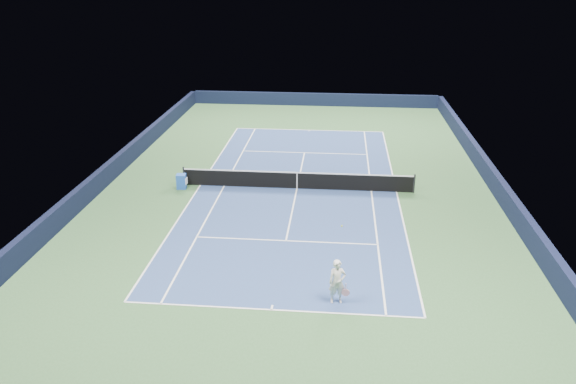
{
  "coord_description": "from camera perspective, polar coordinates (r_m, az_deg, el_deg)",
  "views": [
    {
      "loc": [
        2.19,
        -28.93,
        11.62
      ],
      "look_at": [
        -0.22,
        -3.0,
        1.0
      ],
      "focal_mm": 35.0,
      "sensor_mm": 36.0,
      "label": 1
    }
  ],
  "objects": [
    {
      "name": "sideline_singles_left",
      "position": [
        31.81,
        -6.49,
        0.62
      ],
      "size": [
        0.08,
        23.77,
        0.0
      ],
      "primitive_type": "cube",
      "color": "white",
      "rests_on": "ground"
    },
    {
      "name": "baseline_near",
      "position": [
        20.74,
        -1.7,
        -11.87
      ],
      "size": [
        10.97,
        0.08,
        0.0
      ],
      "primitive_type": "cube",
      "color": "white",
      "rests_on": "ground"
    },
    {
      "name": "center_service_line",
      "position": [
        31.26,
        0.92,
        0.37
      ],
      "size": [
        0.08,
        12.8,
        0.0
      ],
      "primitive_type": "cube",
      "color": "white",
      "rests_on": "ground"
    },
    {
      "name": "tennis_player",
      "position": [
        20.78,
        5.03,
        -9.08
      ],
      "size": [
        0.82,
        1.3,
        2.68
      ],
      "color": "silver",
      "rests_on": "ground"
    },
    {
      "name": "center_mark_far",
      "position": [
        42.35,
        2.16,
        6.26
      ],
      "size": [
        0.08,
        0.3,
        0.0
      ],
      "primitive_type": "cube",
      "color": "white",
      "rests_on": "ground"
    },
    {
      "name": "service_line_far",
      "position": [
        37.26,
        1.69,
        4.02
      ],
      "size": [
        8.23,
        0.08,
        0.0
      ],
      "primitive_type": "cube",
      "color": "white",
      "rests_on": "ground"
    },
    {
      "name": "court_surface",
      "position": [
        31.26,
        0.92,
        0.36
      ],
      "size": [
        10.97,
        23.77,
        0.01
      ],
      "primitive_type": "cube",
      "color": "navy",
      "rests_on": "ground"
    },
    {
      "name": "tennis_net",
      "position": [
        31.07,
        0.92,
        1.22
      ],
      "size": [
        12.9,
        0.1,
        1.07
      ],
      "color": "black",
      "rests_on": "ground"
    },
    {
      "name": "wall_left",
      "position": [
        33.6,
        -17.82,
        1.85
      ],
      "size": [
        0.35,
        40.0,
        1.1
      ],
      "primitive_type": "cube",
      "color": "black",
      "rests_on": "ground"
    },
    {
      "name": "wall_far",
      "position": [
        50.05,
        2.71,
        9.38
      ],
      "size": [
        22.0,
        0.35,
        1.1
      ],
      "primitive_type": "cube",
      "color": "black",
      "rests_on": "ground"
    },
    {
      "name": "sideline_singles_right",
      "position": [
        31.24,
        8.46,
        0.11
      ],
      "size": [
        0.08,
        23.77,
        0.0
      ],
      "primitive_type": "cube",
      "color": "white",
      "rests_on": "ground"
    },
    {
      "name": "sideline_doubles_right",
      "position": [
        31.35,
        10.96,
        0.02
      ],
      "size": [
        0.08,
        23.77,
        0.0
      ],
      "primitive_type": "cube",
      "color": "white",
      "rests_on": "ground"
    },
    {
      "name": "service_line_near",
      "position": [
        25.45,
        -0.21,
        -4.97
      ],
      "size": [
        8.23,
        0.08,
        0.0
      ],
      "primitive_type": "cube",
      "color": "white",
      "rests_on": "ground"
    },
    {
      "name": "baseline_far",
      "position": [
        42.5,
        2.17,
        6.31
      ],
      "size": [
        10.97,
        0.08,
        0.0
      ],
      "primitive_type": "cube",
      "color": "white",
      "rests_on": "ground"
    },
    {
      "name": "wall_right",
      "position": [
        32.16,
        20.53,
        0.58
      ],
      "size": [
        0.35,
        40.0,
        1.1
      ],
      "primitive_type": "cube",
      "color": "#111633",
      "rests_on": "ground"
    },
    {
      "name": "sponsor_cube",
      "position": [
        31.68,
        -10.77,
        1.06
      ],
      "size": [
        0.58,
        0.51,
        0.83
      ],
      "color": "blue",
      "rests_on": "ground"
    },
    {
      "name": "sideline_doubles_left",
      "position": [
        32.11,
        -8.89,
        0.7
      ],
      "size": [
        0.08,
        23.77,
        0.0
      ],
      "primitive_type": "cube",
      "color": "white",
      "rests_on": "ground"
    },
    {
      "name": "center_mark_near",
      "position": [
        20.87,
        -1.65,
        -11.64
      ],
      "size": [
        0.08,
        0.3,
        0.0
      ],
      "primitive_type": "cube",
      "color": "white",
      "rests_on": "ground"
    },
    {
      "name": "ground",
      "position": [
        31.26,
        0.92,
        0.36
      ],
      "size": [
        40.0,
        40.0,
        0.0
      ],
      "primitive_type": "plane",
      "color": "#30552E",
      "rests_on": "ground"
    }
  ]
}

